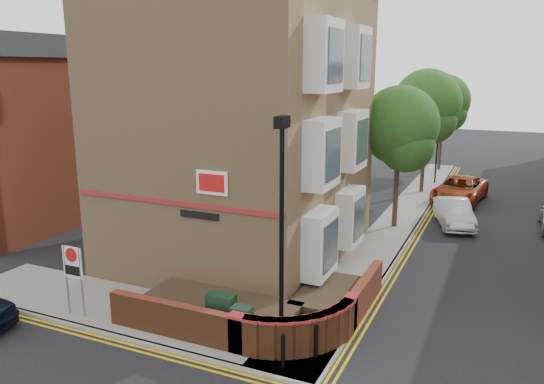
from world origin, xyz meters
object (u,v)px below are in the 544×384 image
(utility_cabinet_large, at_px, (222,314))
(zone_sign, at_px, (73,268))
(silver_car_near, at_px, (454,213))
(lamppost, at_px, (282,236))

(utility_cabinet_large, xyz_separation_m, zone_sign, (-4.70, -0.80, 0.92))
(utility_cabinet_large, bearing_deg, silver_car_near, 71.20)
(utility_cabinet_large, bearing_deg, lamppost, -3.01)
(utility_cabinet_large, distance_m, zone_sign, 4.86)
(lamppost, height_order, zone_sign, lamppost)
(zone_sign, bearing_deg, silver_car_near, 57.62)
(lamppost, bearing_deg, utility_cabinet_large, 176.99)
(lamppost, xyz_separation_m, silver_car_near, (2.96, 14.38, -2.69))
(silver_car_near, bearing_deg, zone_sign, -139.16)
(lamppost, xyz_separation_m, utility_cabinet_large, (-1.90, 0.10, -2.62))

